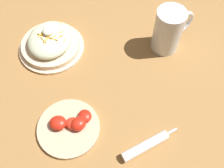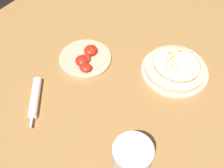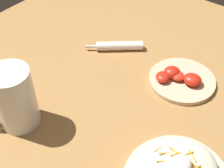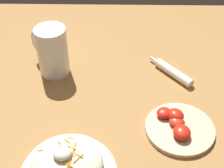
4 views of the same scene
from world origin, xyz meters
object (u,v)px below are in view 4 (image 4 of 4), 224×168
beer_mug (52,53)px  tomato_plate (178,126)px  napkin_roll (173,72)px  salad_plate (68,168)px

beer_mug → tomato_plate: (0.38, -0.25, -0.06)m
napkin_roll → salad_plate: bearing=-127.9°
salad_plate → tomato_plate: 0.32m
beer_mug → napkin_roll: (0.39, -0.02, -0.06)m
salad_plate → beer_mug: (-0.09, 0.40, 0.04)m
beer_mug → tomato_plate: bearing=-33.6°
napkin_roll → beer_mug: bearing=177.3°
napkin_roll → tomato_plate: bearing=-93.7°
napkin_roll → tomato_plate: tomato_plate is taller
napkin_roll → tomato_plate: (-0.01, -0.23, -0.00)m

